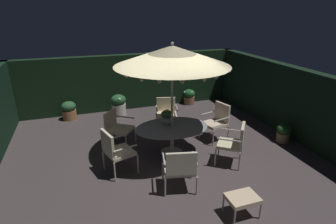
% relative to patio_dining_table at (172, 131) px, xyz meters
% --- Properties ---
extents(ground_plane, '(8.07, 7.90, 0.02)m').
position_rel_patio_dining_table_xyz_m(ground_plane, '(-0.28, -0.12, -0.62)').
color(ground_plane, '#463B3D').
extents(hedge_backdrop_rear, '(8.07, 0.30, 1.95)m').
position_rel_patio_dining_table_xyz_m(hedge_backdrop_rear, '(-0.28, 3.68, 0.36)').
color(hedge_backdrop_rear, black).
rests_on(hedge_backdrop_rear, ground_plane).
extents(hedge_backdrop_right, '(0.30, 7.90, 1.95)m').
position_rel_patio_dining_table_xyz_m(hedge_backdrop_right, '(3.60, -0.12, 0.36)').
color(hedge_backdrop_right, black).
rests_on(hedge_backdrop_right, ground_plane).
extents(patio_dining_table, '(1.83, 1.32, 0.73)m').
position_rel_patio_dining_table_xyz_m(patio_dining_table, '(0.00, 0.00, 0.00)').
color(patio_dining_table, '#BCB2AB').
rests_on(patio_dining_table, ground_plane).
extents(patio_umbrella, '(2.64, 2.64, 2.76)m').
position_rel_patio_dining_table_xyz_m(patio_umbrella, '(0.00, -0.00, 1.84)').
color(patio_umbrella, '#B7B3A6').
rests_on(patio_umbrella, ground_plane).
extents(centerpiece_planter, '(0.31, 0.31, 0.39)m').
position_rel_patio_dining_table_xyz_m(centerpiece_planter, '(-0.05, 0.21, 0.33)').
color(centerpiece_planter, beige).
rests_on(centerpiece_planter, patio_dining_table).
extents(patio_chair_north, '(0.72, 0.71, 1.01)m').
position_rel_patio_dining_table_xyz_m(patio_chair_north, '(1.48, 0.38, -0.04)').
color(patio_chair_north, '#B6B6A3').
rests_on(patio_chair_north, ground_plane).
extents(patio_chair_northeast, '(0.74, 0.70, 0.94)m').
position_rel_patio_dining_table_xyz_m(patio_chair_northeast, '(0.35, 1.47, -0.05)').
color(patio_chair_northeast, '#B3B5A6').
rests_on(patio_chair_northeast, ground_plane).
extents(patio_chair_east, '(0.85, 0.85, 0.94)m').
position_rel_patio_dining_table_xyz_m(patio_chair_east, '(-1.22, 0.90, -0.07)').
color(patio_chair_east, '#B7B0A4').
rests_on(patio_chair_east, ground_plane).
extents(patio_chair_southeast, '(0.74, 0.76, 1.02)m').
position_rel_patio_dining_table_xyz_m(patio_chair_southeast, '(-1.46, -0.43, -0.02)').
color(patio_chair_southeast, '#B3B4A3').
rests_on(patio_chair_southeast, ground_plane).
extents(patio_chair_south, '(0.77, 0.71, 0.94)m').
position_rel_patio_dining_table_xyz_m(patio_chair_south, '(-0.35, -1.48, -0.07)').
color(patio_chair_south, '#B4AEA8').
rests_on(patio_chair_south, ground_plane).
extents(patio_chair_southwest, '(0.81, 0.81, 1.00)m').
position_rel_patio_dining_table_xyz_m(patio_chair_southwest, '(1.20, -0.92, -0.03)').
color(patio_chair_southwest, '#BAB6A8').
rests_on(patio_chair_southwest, ground_plane).
extents(ottoman_footrest, '(0.55, 0.41, 0.39)m').
position_rel_patio_dining_table_xyz_m(ottoman_footrest, '(0.43, -2.49, -0.27)').
color(ottoman_footrest, '#B9B5AA').
rests_on(ottoman_footrest, ground_plane).
extents(potted_plant_right_near, '(0.51, 0.51, 0.73)m').
position_rel_patio_dining_table_xyz_m(potted_plant_right_near, '(-0.84, 3.04, -0.23)').
color(potted_plant_right_near, beige).
rests_on(potted_plant_right_near, ground_plane).
extents(potted_plant_left_near, '(0.46, 0.46, 0.61)m').
position_rel_patio_dining_table_xyz_m(potted_plant_left_near, '(-2.44, 3.20, -0.30)').
color(potted_plant_left_near, '#A56D41').
rests_on(potted_plant_left_near, ground_plane).
extents(potted_plant_right_far, '(0.39, 0.39, 0.50)m').
position_rel_patio_dining_table_xyz_m(potted_plant_right_far, '(3.11, -0.38, -0.35)').
color(potted_plant_right_far, '#846F4E').
rests_on(potted_plant_right_far, ground_plane).
extents(potted_plant_back_right, '(0.44, 0.43, 0.56)m').
position_rel_patio_dining_table_xyz_m(potted_plant_back_right, '(1.90, 3.37, -0.32)').
color(potted_plant_back_right, '#8D6242').
rests_on(potted_plant_back_right, ground_plane).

